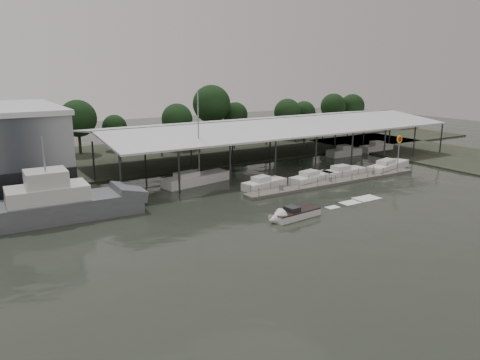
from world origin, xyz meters
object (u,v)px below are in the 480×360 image
white_sailboat (195,179)px  grey_trawler (60,204)px  shell_fuel_sign (399,147)px  speedboat_underway (291,215)px

white_sailboat → grey_trawler: bearing=-172.8°
grey_trawler → white_sailboat: bearing=19.6°
shell_fuel_sign → white_sailboat: white_sailboat is taller
shell_fuel_sign → white_sailboat: bearing=160.6°
shell_fuel_sign → speedboat_underway: (-26.07, -8.47, -3.53)m
grey_trawler → white_sailboat: white_sailboat is taller
shell_fuel_sign → grey_trawler: size_ratio=0.32×
speedboat_underway → shell_fuel_sign: bearing=-167.8°
grey_trawler → speedboat_underway: (20.10, -12.48, -1.19)m
speedboat_underway → grey_trawler: bearing=-37.6°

